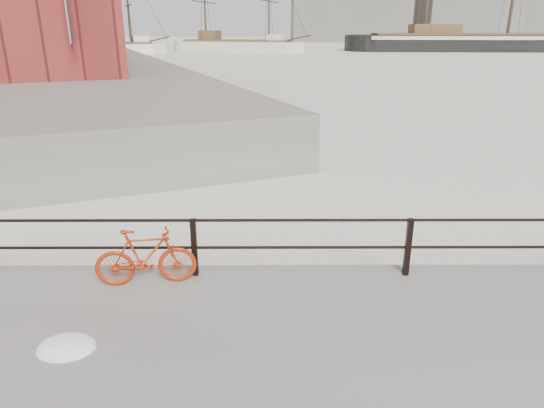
% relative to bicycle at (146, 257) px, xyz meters
% --- Properties ---
extents(ground, '(400.00, 400.00, 0.00)m').
position_rel_bicycle_xyz_m(ground, '(4.23, 0.44, -0.83)').
color(ground, white).
rests_on(ground, ground).
extents(far_quay, '(78.44, 148.07, 1.80)m').
position_rel_bicycle_xyz_m(far_quay, '(-35.77, 72.44, 0.07)').
color(far_quay, gray).
rests_on(far_quay, ground).
extents(guardrail, '(28.00, 0.10, 1.00)m').
position_rel_bicycle_xyz_m(guardrail, '(4.23, 0.29, 0.02)').
color(guardrail, black).
rests_on(guardrail, promenade).
extents(bicycle, '(1.60, 0.45, 0.95)m').
position_rel_bicycle_xyz_m(bicycle, '(0.00, 0.00, 0.00)').
color(bicycle, '#A92A0B').
rests_on(bicycle, promenade).
extents(barque_black, '(64.60, 24.43, 35.69)m').
position_rel_bicycle_xyz_m(barque_black, '(43.64, 82.99, -0.83)').
color(barque_black, black).
rests_on(barque_black, ground).
extents(schooner_mid, '(27.28, 17.35, 18.52)m').
position_rel_bicycle_xyz_m(schooner_mid, '(-3.75, 81.36, -0.83)').
color(schooner_mid, beige).
rests_on(schooner_mid, ground).
extents(schooner_left, '(23.41, 16.84, 16.51)m').
position_rel_bicycle_xyz_m(schooner_left, '(-24.50, 72.06, -0.83)').
color(schooner_left, white).
rests_on(schooner_left, ground).
extents(industrial_west, '(32.00, 18.00, 18.00)m').
position_rel_bicycle_xyz_m(industrial_west, '(24.23, 140.44, 8.17)').
color(industrial_west, gray).
rests_on(industrial_west, ground).
extents(industrial_east, '(20.00, 16.00, 14.00)m').
position_rel_bicycle_xyz_m(industrial_east, '(82.23, 150.44, 6.17)').
color(industrial_east, gray).
rests_on(industrial_east, ground).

